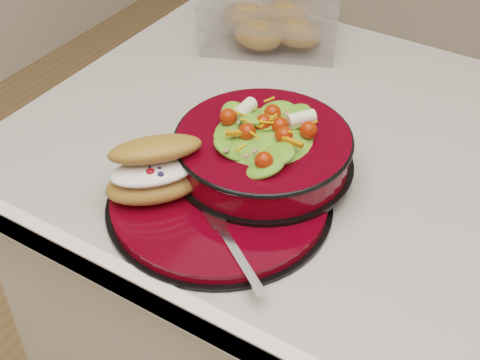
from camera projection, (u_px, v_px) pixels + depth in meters
The scene contains 5 objects.
dinner_plate at pixel (220, 201), 0.89m from camera, with size 0.30×0.30×0.02m.
salad_bowl at pixel (263, 143), 0.91m from camera, with size 0.25×0.25×0.10m.
croissant at pixel (155, 170), 0.86m from camera, with size 0.14×0.15×0.08m.
fork at pixel (232, 246), 0.81m from camera, with size 0.14×0.10×0.00m.
pastry_box at pixel (271, 18), 1.23m from camera, with size 0.29×0.26×0.09m.
Camera 1 is at (0.16, -0.75, 1.50)m, focal length 50.00 mm.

